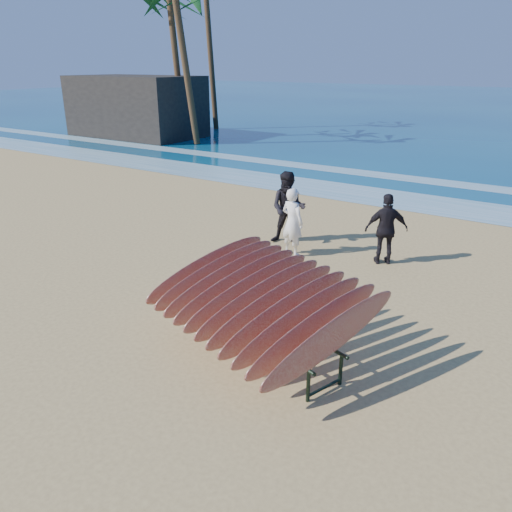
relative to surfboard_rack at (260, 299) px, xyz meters
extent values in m
plane|color=tan|center=(-1.04, 0.66, -0.91)|extent=(120.00, 120.00, 0.00)
plane|color=white|center=(-1.04, 10.66, -0.90)|extent=(160.00, 160.00, 0.00)
plane|color=white|center=(-1.04, 14.16, -0.91)|extent=(160.00, 160.00, 0.00)
cylinder|color=black|center=(-1.51, 0.16, -0.66)|extent=(0.06, 0.06, 0.50)
cylinder|color=black|center=(1.30, -0.78, -0.66)|extent=(0.06, 0.06, 0.50)
cylinder|color=black|center=(-1.30, 0.78, -0.66)|extent=(0.06, 0.06, 0.50)
cylinder|color=black|center=(1.51, -0.16, -0.66)|extent=(0.06, 0.06, 0.50)
cylinder|color=black|center=(-0.10, -0.31, -0.41)|extent=(3.05, 1.07, 0.06)
cylinder|color=black|center=(0.10, 0.31, -0.41)|extent=(3.05, 1.07, 0.06)
cylinder|color=black|center=(-1.40, 0.47, -0.83)|extent=(0.25, 0.63, 0.04)
cylinder|color=black|center=(1.40, -0.47, -0.83)|extent=(0.25, 0.63, 0.04)
ellipsoid|color=maroon|center=(-1.47, 0.49, 0.01)|extent=(0.90, 2.51, 1.13)
ellipsoid|color=maroon|center=(-1.18, 0.39, 0.01)|extent=(0.90, 2.51, 1.13)
ellipsoid|color=maroon|center=(-0.88, 0.30, 0.01)|extent=(0.90, 2.51, 1.13)
ellipsoid|color=maroon|center=(-0.59, 0.20, 0.01)|extent=(0.90, 2.51, 1.13)
ellipsoid|color=maroon|center=(-0.29, 0.10, 0.01)|extent=(0.90, 2.51, 1.13)
ellipsoid|color=maroon|center=(0.00, 0.00, 0.01)|extent=(0.90, 2.51, 1.13)
ellipsoid|color=maroon|center=(0.29, -0.10, 0.01)|extent=(0.90, 2.51, 1.13)
ellipsoid|color=maroon|center=(0.59, -0.20, 0.01)|extent=(0.90, 2.51, 1.13)
ellipsoid|color=maroon|center=(0.88, -0.30, 0.01)|extent=(0.90, 2.51, 1.13)
ellipsoid|color=maroon|center=(1.18, -0.39, 0.01)|extent=(0.90, 2.51, 1.13)
ellipsoid|color=maroon|center=(1.47, -0.49, 0.01)|extent=(0.90, 2.51, 1.13)
imported|color=white|center=(-1.70, 4.06, -0.08)|extent=(0.67, 0.51, 1.67)
imported|color=black|center=(-2.21, 4.74, 0.03)|extent=(1.09, 0.96, 1.88)
imported|color=black|center=(0.37, 4.77, -0.08)|extent=(1.05, 0.85, 1.67)
cube|color=#2D2823|center=(-20.41, 17.12, 0.91)|extent=(8.20, 4.55, 3.64)
cylinder|color=brown|center=(-14.95, 15.73, 3.31)|extent=(0.36, 1.72, 8.38)
cylinder|color=brown|center=(-17.23, 17.59, 3.06)|extent=(0.36, 1.06, 7.94)
cylinder|color=brown|center=(-18.31, 22.16, 4.03)|extent=(0.36, 1.14, 9.88)
camera|label=1|loc=(3.86, -5.98, 3.51)|focal=35.00mm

